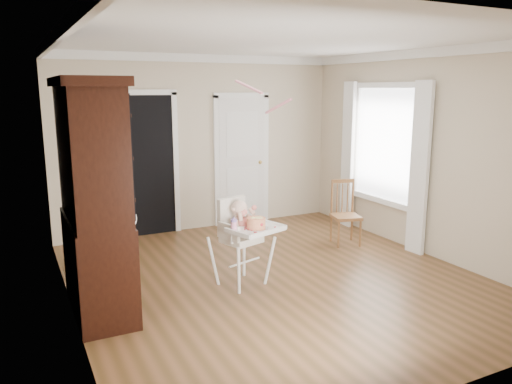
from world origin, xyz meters
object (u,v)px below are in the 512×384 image
cake (256,223)px  dining_chair (345,214)px  china_cabinet (95,199)px  high_chair (242,231)px  sippy_cup (234,225)px

cake → dining_chair: size_ratio=0.29×
cake → china_cabinet: (-1.63, 0.24, 0.38)m
high_chair → cake: size_ratio=3.83×
high_chair → china_cabinet: 1.64m
dining_chair → high_chair: bearing=-143.7°
dining_chair → cake: bearing=-137.7°
sippy_cup → high_chair: bearing=46.2°
cake → dining_chair: bearing=26.7°
cake → dining_chair: dining_chair is taller
high_chair → sippy_cup: high_chair is taller
high_chair → sippy_cup: 0.29m
china_cabinet → dining_chair: china_cabinet is taller
china_cabinet → high_chair: bearing=-1.2°
sippy_cup → cake: bearing=-6.4°
cake → high_chair: bearing=109.8°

